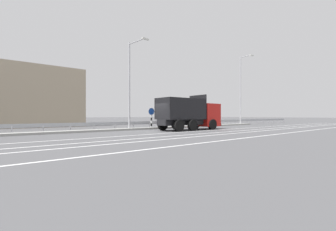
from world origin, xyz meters
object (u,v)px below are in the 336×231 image
Objects in this scene: street_lamp_2 at (241,87)px; median_road_sign at (151,118)px; dump_truck at (196,116)px; street_lamp_1 at (131,81)px.

median_road_sign is at bearing 179.38° from street_lamp_2.
street_lamp_2 is at bearing -0.62° from median_road_sign.
dump_truck reaches higher than median_road_sign.
street_lamp_1 is 0.82× the size of street_lamp_2.
street_lamp_2 is at bearing 104.88° from dump_truck.
dump_truck is at bearing -30.02° from street_lamp_1.
street_lamp_2 reaches higher than dump_truck.
dump_truck is at bearing -50.17° from median_road_sign.
street_lamp_1 is at bearing -179.63° from street_lamp_2.
street_lamp_1 reaches higher than dump_truck.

